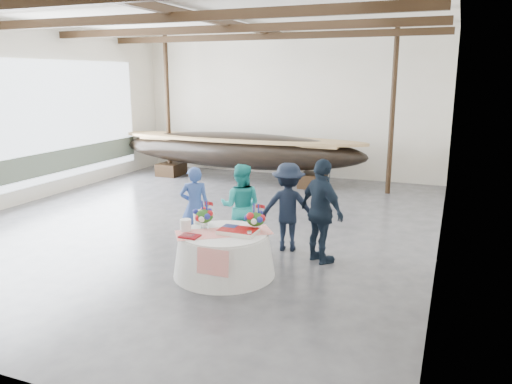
% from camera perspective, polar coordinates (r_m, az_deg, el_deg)
% --- Properties ---
extents(floor, '(10.00, 12.00, 0.01)m').
position_cam_1_polar(floor, '(11.24, -6.32, -3.43)').
color(floor, '#3D3D42').
rests_on(floor, ground).
extents(wall_back, '(10.00, 0.02, 4.50)m').
position_cam_1_polar(wall_back, '(16.33, 3.57, 9.83)').
color(wall_back, silver).
rests_on(wall_back, ground).
extents(wall_left, '(0.02, 12.00, 4.50)m').
position_cam_1_polar(wall_left, '(13.91, -25.25, 8.03)').
color(wall_left, silver).
rests_on(wall_left, ground).
extents(wall_right, '(0.02, 12.00, 4.50)m').
position_cam_1_polar(wall_right, '(9.52, 21.10, 6.59)').
color(wall_right, silver).
rests_on(wall_right, ground).
extents(ceiling, '(10.00, 12.00, 0.01)m').
position_cam_1_polar(ceiling, '(10.85, -6.95, 19.98)').
color(ceiling, white).
rests_on(ceiling, wall_back).
extents(pavilion_structure, '(9.80, 11.76, 4.50)m').
position_cam_1_polar(pavilion_structure, '(11.49, -4.95, 17.15)').
color(pavilion_structure, black).
rests_on(pavilion_structure, ground).
extents(open_bay, '(0.03, 7.00, 3.20)m').
position_cam_1_polar(open_bay, '(14.60, -22.09, 6.84)').
color(open_bay, silver).
rests_on(open_bay, ground).
extents(longboat_display, '(7.99, 1.60, 1.50)m').
position_cam_1_polar(longboat_display, '(15.39, -2.09, 4.80)').
color(longboat_display, black).
rests_on(longboat_display, ground).
extents(banquet_table, '(1.67, 1.67, 0.72)m').
position_cam_1_polar(banquet_table, '(8.23, -3.66, -7.03)').
color(banquet_table, silver).
rests_on(banquet_table, ground).
extents(tabletop_items, '(1.58, 1.33, 0.40)m').
position_cam_1_polar(tabletop_items, '(8.19, -3.51, -3.37)').
color(tabletop_items, red).
rests_on(tabletop_items, banquet_table).
extents(guest_woman_blue, '(0.67, 0.59, 1.53)m').
position_cam_1_polar(guest_woman_blue, '(9.60, -7.01, -1.61)').
color(guest_woman_blue, '#2B458A').
rests_on(guest_woman_blue, ground).
extents(guest_woman_teal, '(0.90, 0.77, 1.61)m').
position_cam_1_polar(guest_woman_teal, '(9.36, -1.75, -1.63)').
color(guest_woman_teal, teal).
rests_on(guest_woman_teal, ground).
extents(guest_man_left, '(1.18, 0.84, 1.65)m').
position_cam_1_polar(guest_man_left, '(9.24, 3.69, -1.72)').
color(guest_man_left, black).
rests_on(guest_man_left, ground).
extents(guest_man_right, '(1.12, 1.01, 1.83)m').
position_cam_1_polar(guest_man_right, '(8.66, 7.51, -2.22)').
color(guest_man_right, '#132030').
rests_on(guest_man_right, ground).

